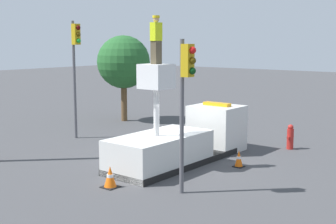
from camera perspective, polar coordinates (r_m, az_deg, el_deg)
ground_plane at (r=18.64m, az=0.78°, el=-6.31°), size 120.00×120.00×0.00m
bucket_truck at (r=18.84m, az=1.73°, el=-3.59°), size 7.05×2.14×3.98m
worker at (r=17.16m, az=-1.45°, el=8.80°), size 0.40×0.26×1.75m
traffic_light_pole at (r=14.38m, az=2.17°, el=3.25°), size 0.34×0.57×4.87m
traffic_light_across at (r=23.40m, az=-11.21°, el=6.69°), size 0.34×0.57×5.79m
fire_hydrant at (r=21.70m, az=14.68°, el=-2.97°), size 0.54×0.30×1.12m
traffic_cone_rear at (r=15.74m, az=-7.06°, el=-7.90°), size 0.52×0.52×0.73m
traffic_cone_curbside at (r=18.30m, az=8.63°, el=-5.67°), size 0.38×0.38×0.67m
tree_left_bg at (r=28.31m, az=-5.44°, el=6.05°), size 3.18×3.18×5.17m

